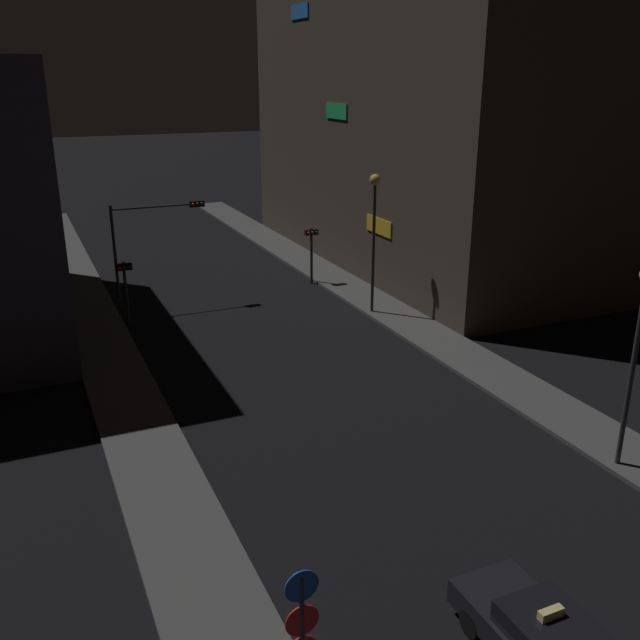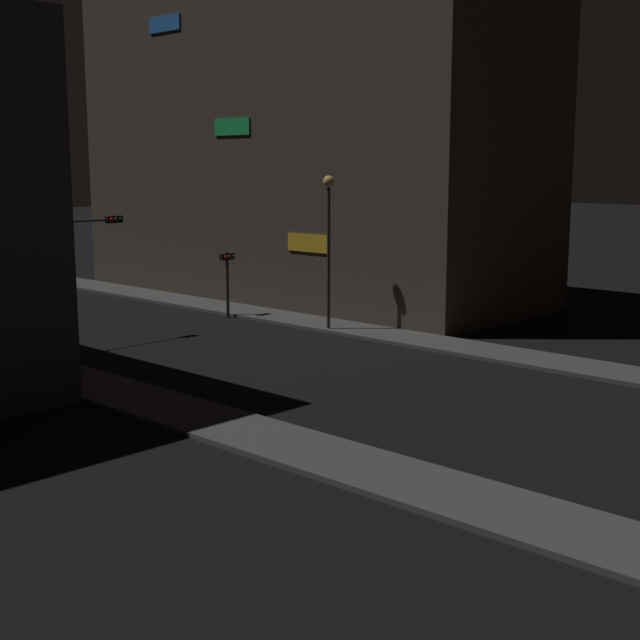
{
  "view_description": "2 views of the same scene",
  "coord_description": "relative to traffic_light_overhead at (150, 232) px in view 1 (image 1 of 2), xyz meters",
  "views": [
    {
      "loc": [
        -10.24,
        -2.01,
        11.89
      ],
      "look_at": [
        -0.06,
        20.83,
        3.03
      ],
      "focal_mm": 38.95,
      "sensor_mm": 36.0,
      "label": 1
    },
    {
      "loc": [
        -23.65,
        0.81,
        7.7
      ],
      "look_at": [
        -0.18,
        22.87,
        2.05
      ],
      "focal_mm": 49.35,
      "sensor_mm": 36.0,
      "label": 2
    }
  ],
  "objects": [
    {
      "name": "sidewalk_left",
      "position": [
        -3.46,
        -3.79,
        -3.98
      ],
      "size": [
        2.65,
        65.77,
        0.15
      ],
      "primitive_type": "cube",
      "color": "#4C4C4C",
      "rests_on": "ground_plane"
    },
    {
      "name": "sidewalk_right",
      "position": [
        11.0,
        -3.79,
        -3.98
      ],
      "size": [
        2.65,
        65.77,
        0.15
      ],
      "primitive_type": "cube",
      "color": "#4C4C4C",
      "rests_on": "ground_plane"
    },
    {
      "name": "building_facade_right",
      "position": [
        17.99,
        2.93,
        6.59
      ],
      "size": [
        11.41,
        28.5,
        21.3
      ],
      "color": "#473D33",
      "rests_on": "ground_plane"
    },
    {
      "name": "traffic_light_overhead",
      "position": [
        0.0,
        0.0,
        0.0
      ],
      "size": [
        4.99,
        0.41,
        5.59
      ],
      "color": "#2D2D33",
      "rests_on": "ground_plane"
    },
    {
      "name": "traffic_light_left_kerb",
      "position": [
        -1.88,
        -2.74,
        -1.7
      ],
      "size": [
        0.8,
        0.42,
        3.25
      ],
      "color": "#2D2D33",
      "rests_on": "ground_plane"
    },
    {
      "name": "traffic_light_right_kerb",
      "position": [
        9.42,
        0.18,
        -1.6
      ],
      "size": [
        0.8,
        0.41,
        3.39
      ],
      "color": "#2D2D33",
      "rests_on": "ground_plane"
    },
    {
      "name": "street_lamp_near_block",
      "position": [
        10.14,
        -22.83,
        0.43
      ],
      "size": [
        0.47,
        0.47,
        6.49
      ],
      "color": "#2D2D33",
      "rests_on": "sidewalk_right"
    },
    {
      "name": "street_lamp_far_block",
      "position": [
        10.08,
        -6.24,
        1.15
      ],
      "size": [
        0.55,
        0.55,
        7.12
      ],
      "color": "#2D2D33",
      "rests_on": "sidewalk_right"
    }
  ]
}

